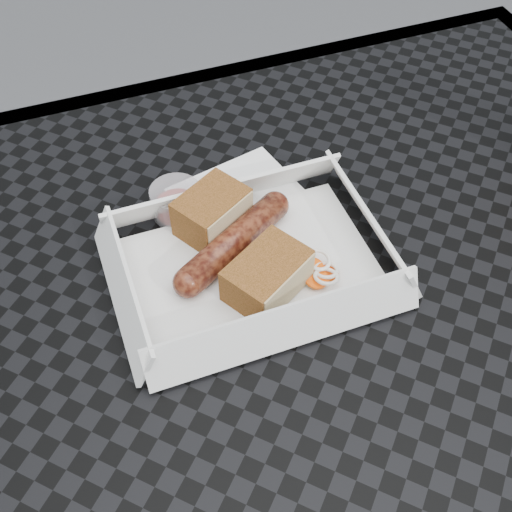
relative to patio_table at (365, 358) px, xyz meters
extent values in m
cube|color=black|center=(0.00, 0.00, 0.07)|extent=(0.80, 0.80, 0.01)
cube|color=black|center=(0.00, 0.39, 0.06)|extent=(0.80, 0.03, 0.03)
cylinder|color=black|center=(-0.35, 0.35, -0.30)|extent=(0.03, 0.03, 0.73)
cylinder|color=black|center=(0.35, 0.35, -0.30)|extent=(0.03, 0.03, 0.73)
cube|color=white|center=(-0.08, 0.08, 0.08)|extent=(0.22, 0.15, 0.00)
cylinder|color=brown|center=(-0.09, 0.11, 0.09)|extent=(0.12, 0.08, 0.03)
sphere|color=brown|center=(-0.04, 0.14, 0.09)|extent=(0.03, 0.03, 0.03)
sphere|color=brown|center=(-0.15, 0.08, 0.09)|extent=(0.03, 0.03, 0.03)
cube|color=brown|center=(-0.10, 0.14, 0.10)|extent=(0.08, 0.07, 0.04)
cube|color=brown|center=(-0.08, 0.06, 0.10)|extent=(0.09, 0.08, 0.04)
cylinder|color=#FF590B|center=(-0.04, 0.06, 0.08)|extent=(0.02, 0.02, 0.00)
torus|color=white|center=(-0.03, 0.05, 0.08)|extent=(0.02, 0.02, 0.00)
cube|color=#B2D17F|center=(-0.03, 0.06, 0.08)|extent=(0.02, 0.02, 0.00)
cube|color=white|center=(-0.06, 0.17, 0.08)|extent=(0.14, 0.14, 0.00)
cylinder|color=maroon|center=(-0.13, 0.18, 0.09)|extent=(0.05, 0.05, 0.03)
cylinder|color=silver|center=(-0.09, 0.16, 0.09)|extent=(0.05, 0.05, 0.03)
camera|label=1|loc=(-0.21, -0.26, 0.54)|focal=45.00mm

